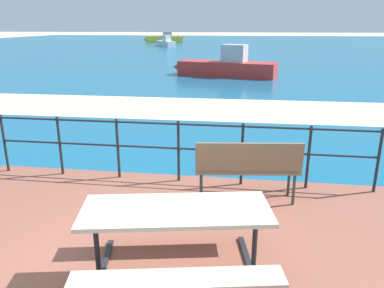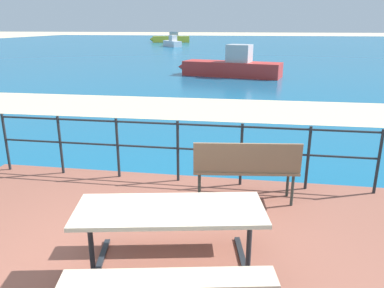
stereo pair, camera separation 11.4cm
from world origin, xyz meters
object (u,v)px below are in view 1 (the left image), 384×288
boat_far (164,39)px  park_bench (248,165)px  boat_near (166,43)px  boat_mid (226,66)px  picnic_table (176,227)px

boat_far → park_bench: bearing=92.5°
boat_near → boat_mid: (8.34, -24.88, 0.06)m
boat_mid → boat_far: (-10.69, 34.73, 0.02)m
park_bench → picnic_table: bearing=62.9°
boat_far → boat_near: bearing=92.3°
picnic_table → boat_mid: boat_mid is taller
park_bench → boat_far: boat_far is taller
park_bench → boat_far: size_ratio=0.26×
boat_near → boat_far: size_ratio=0.70×
park_bench → boat_mid: boat_mid is taller
park_bench → boat_near: size_ratio=0.37×
park_bench → boat_near: (-9.44, 38.73, -0.19)m
boat_mid → boat_far: size_ratio=0.94×
boat_near → boat_far: 10.13m
picnic_table → boat_mid: (-0.44, 15.67, -0.16)m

